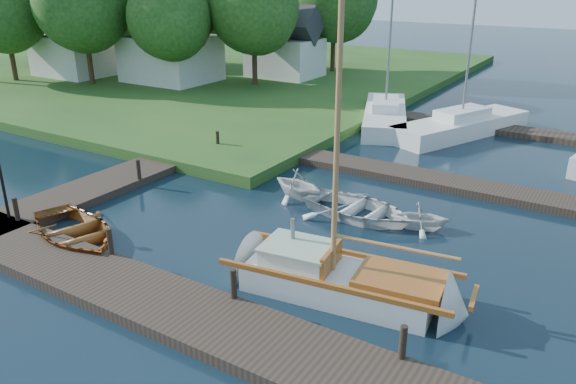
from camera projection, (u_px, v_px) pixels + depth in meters
The scene contains 28 objects.
ground at pixel (288, 225), 19.06m from camera, with size 160.00×160.00×0.00m, color black.
near_dock at pixel (163, 304), 14.27m from camera, with size 18.00×2.20×0.30m, color #2E251D.
left_dock at pixel (157, 165), 24.52m from camera, with size 2.20×18.00×0.30m, color #2E251D.
far_dock at pixel (412, 176), 23.15m from camera, with size 14.00×1.60×0.30m, color #2E251D.
shore at pixel (153, 64), 50.11m from camera, with size 50.00×40.00×0.50m, color #264E1C.
mooring_post_0 at pixel (16, 209), 18.55m from camera, with size 0.16×0.16×0.80m, color black.
mooring_post_1 at pixel (110, 241), 16.34m from camera, with size 0.16×0.16×0.80m, color black.
mooring_post_2 at pixel (233, 284), 14.12m from camera, with size 0.16×0.16×0.80m, color black.
mooring_post_3 at pixel (403, 342), 11.91m from camera, with size 0.16×0.16×0.80m, color black.
mooring_post_4 at pixel (139, 169), 22.25m from camera, with size 0.16×0.16×0.80m, color black.
mooring_post_5 at pixel (218, 140), 26.20m from camera, with size 0.16×0.16×0.80m, color black.
lamp_post at pixel (0, 173), 18.37m from camera, with size 0.24×0.24×2.44m.
sailboat at pixel (345, 283), 14.84m from camera, with size 7.34×2.87×9.83m.
dinghy at pixel (73, 228), 17.79m from camera, with size 3.04×4.26×0.88m, color brown.
tender_b at pixel (298, 182), 21.18m from camera, with size 1.98×2.29×1.21m, color silver.
tender_c at pixel (358, 206), 19.51m from camera, with size 2.91×4.08×0.84m, color silver.
tender_d at pixel (421, 214), 18.61m from camera, with size 1.67×1.94×1.02m, color silver.
marina_boat_0 at pixel (385, 114), 31.38m from camera, with size 5.23×8.73×11.74m.
marina_boat_1 at pixel (461, 124), 29.28m from camera, with size 5.37×8.80×11.14m.
house_a at pixel (170, 46), 40.44m from camera, with size 6.30×5.00×6.29m.
house_b at pixel (75, 45), 42.88m from camera, with size 5.77×4.50×5.79m.
house_c at pixel (285, 48), 42.36m from camera, with size 5.25×4.00×5.28m.
tree_0 at pixel (4, 9), 39.73m from camera, with size 6.12×6.07×8.28m.
tree_1 at pixel (83, 2), 38.15m from camera, with size 6.70×6.70×9.20m.
tree_2 at pixel (170, 16), 37.08m from camera, with size 5.83×5.75×7.82m.
tree_3 at pixel (254, 6), 38.06m from camera, with size 6.41×6.38×8.74m.
tree_5 at pixel (114, 4), 47.66m from camera, with size 6.00×5.94×8.10m.
tree_6 at pixel (27, 1), 47.38m from camera, with size 6.24×6.20×8.46m.
Camera 1 is at (9.17, -14.69, 8.04)m, focal length 35.00 mm.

